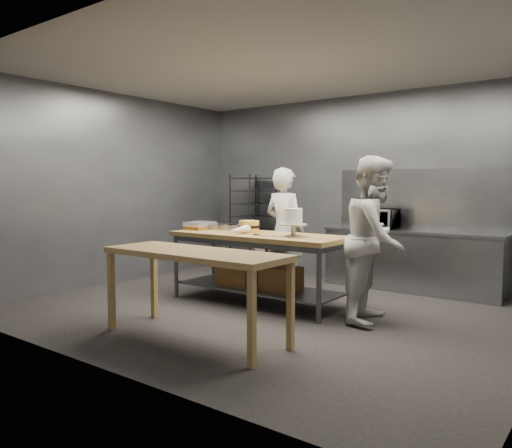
{
  "coord_description": "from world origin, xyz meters",
  "views": [
    {
      "loc": [
        3.55,
        -5.0,
        1.55
      ],
      "look_at": [
        -0.35,
        0.16,
        1.05
      ],
      "focal_mm": 35.0,
      "sensor_mm": 36.0,
      "label": 1
    }
  ],
  "objects_px": {
    "work_table": "(258,260)",
    "chef_behind": "(285,230)",
    "chef_right": "(375,239)",
    "layer_cake": "(249,227)",
    "speed_rack": "(253,224)",
    "frosted_cake_stand": "(293,219)",
    "microwave": "(379,218)",
    "near_counter": "(195,259)"
  },
  "relations": [
    {
      "from": "work_table",
      "to": "near_counter",
      "type": "height_order",
      "value": "work_table"
    },
    {
      "from": "microwave",
      "to": "layer_cake",
      "type": "height_order",
      "value": "microwave"
    },
    {
      "from": "frosted_cake_stand",
      "to": "near_counter",
      "type": "bearing_deg",
      "value": -95.17
    },
    {
      "from": "microwave",
      "to": "layer_cake",
      "type": "relative_size",
      "value": 1.99
    },
    {
      "from": "work_table",
      "to": "chef_behind",
      "type": "xyz_separation_m",
      "value": [
        -0.09,
        0.77,
        0.33
      ]
    },
    {
      "from": "work_table",
      "to": "microwave",
      "type": "distance_m",
      "value": 2.2
    },
    {
      "from": "chef_behind",
      "to": "chef_right",
      "type": "distance_m",
      "value": 1.81
    },
    {
      "from": "microwave",
      "to": "layer_cake",
      "type": "xyz_separation_m",
      "value": [
        -1.02,
        -1.92,
        -0.05
      ]
    },
    {
      "from": "near_counter",
      "to": "speed_rack",
      "type": "height_order",
      "value": "speed_rack"
    },
    {
      "from": "frosted_cake_stand",
      "to": "layer_cake",
      "type": "relative_size",
      "value": 1.29
    },
    {
      "from": "speed_rack",
      "to": "microwave",
      "type": "xyz_separation_m",
      "value": [
        2.36,
        0.08,
        0.19
      ]
    },
    {
      "from": "chef_behind",
      "to": "frosted_cake_stand",
      "type": "bearing_deg",
      "value": 134.94
    },
    {
      "from": "speed_rack",
      "to": "microwave",
      "type": "relative_size",
      "value": 3.23
    },
    {
      "from": "chef_right",
      "to": "layer_cake",
      "type": "distance_m",
      "value": 1.78
    },
    {
      "from": "near_counter",
      "to": "frosted_cake_stand",
      "type": "bearing_deg",
      "value": 84.83
    },
    {
      "from": "work_table",
      "to": "chef_right",
      "type": "height_order",
      "value": "chef_right"
    },
    {
      "from": "near_counter",
      "to": "microwave",
      "type": "relative_size",
      "value": 3.69
    },
    {
      "from": "speed_rack",
      "to": "chef_behind",
      "type": "xyz_separation_m",
      "value": [
        1.43,
        -1.12,
        0.05
      ]
    },
    {
      "from": "near_counter",
      "to": "frosted_cake_stand",
      "type": "relative_size",
      "value": 5.72
    },
    {
      "from": "speed_rack",
      "to": "frosted_cake_stand",
      "type": "bearing_deg",
      "value": -42.61
    },
    {
      "from": "chef_right",
      "to": "near_counter",
      "type": "bearing_deg",
      "value": 136.93
    },
    {
      "from": "work_table",
      "to": "chef_behind",
      "type": "bearing_deg",
      "value": 96.83
    },
    {
      "from": "frosted_cake_stand",
      "to": "layer_cake",
      "type": "height_order",
      "value": "frosted_cake_stand"
    },
    {
      "from": "near_counter",
      "to": "microwave",
      "type": "height_order",
      "value": "microwave"
    },
    {
      "from": "near_counter",
      "to": "layer_cake",
      "type": "distance_m",
      "value": 1.81
    },
    {
      "from": "work_table",
      "to": "frosted_cake_stand",
      "type": "height_order",
      "value": "frosted_cake_stand"
    },
    {
      "from": "near_counter",
      "to": "layer_cake",
      "type": "xyz_separation_m",
      "value": [
        -0.62,
        1.69,
        0.19
      ]
    },
    {
      "from": "frosted_cake_stand",
      "to": "layer_cake",
      "type": "bearing_deg",
      "value": 173.02
    },
    {
      "from": "microwave",
      "to": "chef_right",
      "type": "bearing_deg",
      "value": -67.99
    },
    {
      "from": "near_counter",
      "to": "layer_cake",
      "type": "bearing_deg",
      "value": 110.12
    },
    {
      "from": "work_table",
      "to": "speed_rack",
      "type": "relative_size",
      "value": 1.37
    },
    {
      "from": "speed_rack",
      "to": "microwave",
      "type": "bearing_deg",
      "value": 1.94
    },
    {
      "from": "near_counter",
      "to": "microwave",
      "type": "xyz_separation_m",
      "value": [
        0.4,
        3.61,
        0.24
      ]
    },
    {
      "from": "microwave",
      "to": "chef_behind",
      "type": "bearing_deg",
      "value": -127.66
    },
    {
      "from": "work_table",
      "to": "chef_behind",
      "type": "height_order",
      "value": "chef_behind"
    },
    {
      "from": "chef_behind",
      "to": "microwave",
      "type": "distance_m",
      "value": 1.53
    },
    {
      "from": "microwave",
      "to": "work_table",
      "type": "bearing_deg",
      "value": -112.91
    },
    {
      "from": "work_table",
      "to": "microwave",
      "type": "xyz_separation_m",
      "value": [
        0.83,
        1.98,
        0.48
      ]
    },
    {
      "from": "chef_right",
      "to": "microwave",
      "type": "distance_m",
      "value": 2.02
    },
    {
      "from": "speed_rack",
      "to": "frosted_cake_stand",
      "type": "distance_m",
      "value": 2.87
    },
    {
      "from": "work_table",
      "to": "near_counter",
      "type": "relative_size",
      "value": 1.2
    },
    {
      "from": "chef_behind",
      "to": "speed_rack",
      "type": "bearing_deg",
      "value": -32.66
    }
  ]
}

